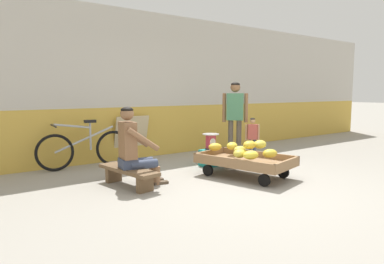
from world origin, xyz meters
TOP-DOWN VIEW (x-y plane):
  - ground_plane at (0.00, 0.00)m, footprint 80.00×80.00m
  - back_wall at (0.00, 3.16)m, footprint 16.00×0.30m
  - banana_cart at (0.50, 0.55)m, footprint 1.17×1.60m
  - banana_pile at (0.45, 0.54)m, footprint 0.71×1.18m
  - low_bench at (-1.25, 1.14)m, footprint 0.46×1.13m
  - vendor_seated at (-1.17, 1.12)m, footprint 0.71×0.54m
  - plastic_crate at (0.59, 1.52)m, footprint 0.36×0.28m
  - weighing_scale at (0.59, 1.52)m, footprint 0.30×0.30m
  - bicycle_near_left at (-1.32, 2.71)m, footprint 1.66×0.48m
  - sign_board at (-0.28, 2.97)m, footprint 0.70×0.25m
  - customer_adult at (1.28, 1.63)m, footprint 0.37×0.38m
  - customer_child at (1.45, 1.32)m, footprint 0.22×0.20m
  - shopping_bag at (0.68, 1.11)m, footprint 0.18×0.12m

SIDE VIEW (x-z plane):
  - ground_plane at x=0.00m, z-range 0.00..0.00m
  - shopping_bag at x=0.68m, z-range 0.00..0.24m
  - plastic_crate at x=0.59m, z-range 0.00..0.30m
  - low_bench at x=-1.25m, z-range 0.06..0.33m
  - banana_cart at x=0.50m, z-range 0.06..0.42m
  - bicycle_near_left at x=-1.32m, z-range -0.08..0.78m
  - sign_board at x=-0.28m, z-range 0.00..0.87m
  - weighing_scale at x=0.59m, z-range 0.31..0.60m
  - banana_pile at x=0.45m, z-range 0.33..0.58m
  - customer_child at x=1.45m, z-range 0.10..0.95m
  - vendor_seated at x=-1.17m, z-range 0.00..1.14m
  - customer_adult at x=1.28m, z-range 0.19..1.72m
  - back_wall at x=0.00m, z-range 0.00..2.95m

